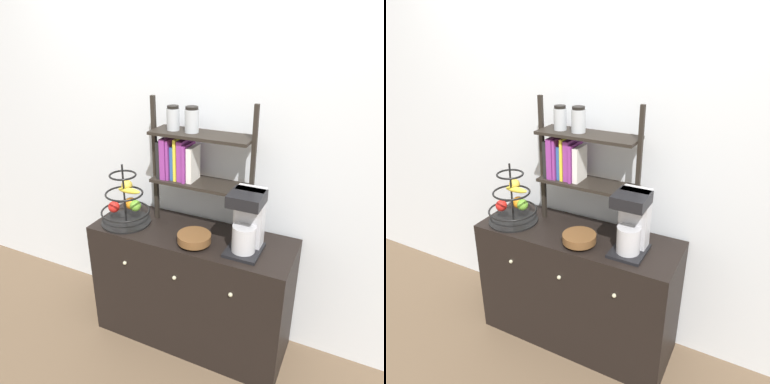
% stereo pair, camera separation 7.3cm
% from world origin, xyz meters
% --- Properties ---
extents(ground_plane, '(12.00, 12.00, 0.00)m').
position_xyz_m(ground_plane, '(0.00, 0.00, 0.00)').
color(ground_plane, brown).
extents(wall_back, '(7.00, 0.05, 2.60)m').
position_xyz_m(wall_back, '(0.00, 0.48, 1.30)').
color(wall_back, silver).
rests_on(wall_back, ground_plane).
extents(sideboard, '(1.24, 0.45, 0.80)m').
position_xyz_m(sideboard, '(0.00, 0.22, 0.40)').
color(sideboard, black).
rests_on(sideboard, ground_plane).
extents(coffee_maker, '(0.19, 0.22, 0.36)m').
position_xyz_m(coffee_maker, '(0.35, 0.19, 0.97)').
color(coffee_maker, black).
rests_on(coffee_maker, sideboard).
extents(fruit_stand, '(0.31, 0.31, 0.39)m').
position_xyz_m(fruit_stand, '(-0.43, 0.18, 0.92)').
color(fruit_stand, black).
rests_on(fruit_stand, sideboard).
extents(wooden_bowl, '(0.19, 0.19, 0.07)m').
position_xyz_m(wooden_bowl, '(0.07, 0.11, 0.84)').
color(wooden_bowl, brown).
rests_on(wooden_bowl, sideboard).
extents(shelf_hutch, '(0.64, 0.20, 0.78)m').
position_xyz_m(shelf_hutch, '(-0.07, 0.31, 1.25)').
color(shelf_hutch, black).
rests_on(shelf_hutch, sideboard).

